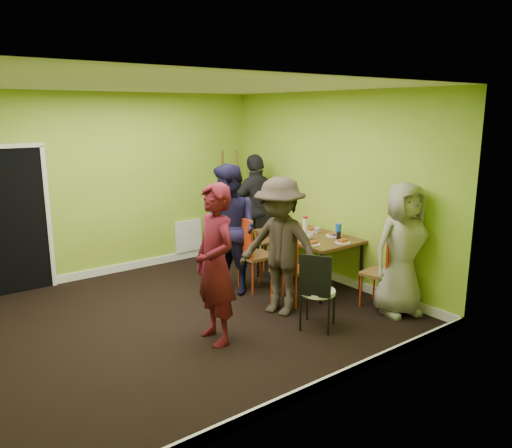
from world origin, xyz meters
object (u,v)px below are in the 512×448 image
at_px(dining_table, 308,238).
at_px(blue_bottle, 338,231).
at_px(chair_back_end, 267,223).
at_px(thermos, 305,226).
at_px(chair_bentwood, 317,288).
at_px(person_left_far, 230,229).
at_px(easel, 237,202).
at_px(person_front_end, 403,249).
at_px(person_standing, 215,264).
at_px(person_back_end, 256,209).
at_px(chair_front_end, 386,268).
at_px(chair_left_near, 287,263).
at_px(person_left_near, 280,247).
at_px(chair_left_far, 251,250).
at_px(orange_bottle, 302,230).

distance_m(dining_table, blue_bottle, 0.47).
bearing_deg(chair_back_end, thermos, 101.62).
bearing_deg(chair_bentwood, person_left_far, 149.49).
bearing_deg(easel, person_front_end, -89.27).
height_order(person_standing, person_back_end, person_back_end).
height_order(chair_front_end, blue_bottle, chair_front_end).
bearing_deg(chair_left_near, thermos, 99.96).
bearing_deg(chair_left_near, person_left_near, -82.93).
distance_m(chair_front_end, blue_bottle, 0.98).
xyz_separation_m(chair_left_far, person_standing, (-1.28, -1.08, 0.29)).
height_order(chair_left_far, person_front_end, person_front_end).
bearing_deg(person_left_near, blue_bottle, 80.29).
relative_size(chair_left_near, easel, 0.54).
xyz_separation_m(thermos, blue_bottle, (0.24, -0.44, -0.02)).
distance_m(chair_bentwood, person_back_end, 2.85).
bearing_deg(easel, orange_bottle, -94.25).
bearing_deg(orange_bottle, person_back_end, 86.09).
bearing_deg(dining_table, chair_left_far, 159.67).
xyz_separation_m(person_left_far, person_left_near, (0.06, -1.01, -0.04)).
height_order(orange_bottle, person_back_end, person_back_end).
bearing_deg(orange_bottle, chair_front_end, -83.22).
bearing_deg(orange_bottle, chair_back_end, 81.90).
bearing_deg(person_back_end, person_front_end, 93.45).
relative_size(easel, person_left_near, 1.08).
bearing_deg(easel, thermos, -93.72).
bearing_deg(easel, chair_bentwood, -109.27).
relative_size(dining_table, person_standing, 0.84).
bearing_deg(person_left_near, orange_bottle, 105.23).
relative_size(chair_left_far, blue_bottle, 5.31).
height_order(thermos, person_front_end, person_front_end).
height_order(chair_left_near, chair_bentwood, chair_left_near).
relative_size(orange_bottle, person_left_near, 0.05).
relative_size(dining_table, chair_left_far, 1.41).
bearing_deg(chair_bentwood, chair_back_end, 120.96).
xyz_separation_m(dining_table, blue_bottle, (0.25, -0.36, 0.15)).
xyz_separation_m(dining_table, chair_left_near, (-0.77, -0.44, -0.12)).
distance_m(thermos, orange_bottle, 0.09).
bearing_deg(orange_bottle, chair_left_near, -143.80).
bearing_deg(chair_left_near, chair_back_end, 126.69).
height_order(easel, blue_bottle, easel).
height_order(thermos, person_standing, person_standing).
height_order(person_left_near, person_front_end, person_left_near).
xyz_separation_m(chair_left_near, orange_bottle, (0.77, 0.56, 0.22)).
bearing_deg(person_front_end, thermos, 111.81).
height_order(chair_back_end, orange_bottle, chair_back_end).
height_order(chair_left_far, person_standing, person_standing).
bearing_deg(easel, person_back_end, -94.88).
bearing_deg(blue_bottle, chair_bentwood, -144.92).
bearing_deg(blue_bottle, thermos, 118.07).
xyz_separation_m(chair_back_end, person_left_near, (-1.17, -1.74, 0.17)).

